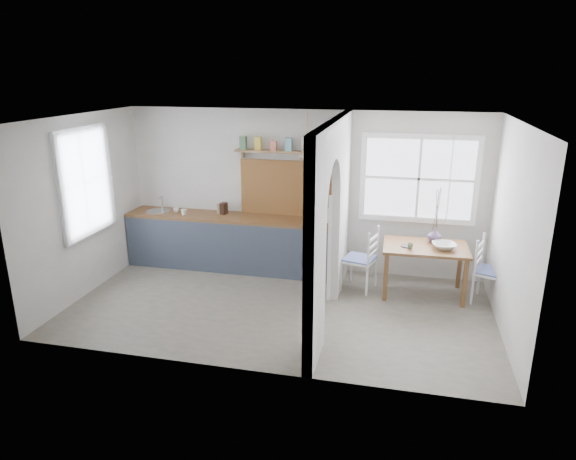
% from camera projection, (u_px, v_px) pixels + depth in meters
% --- Properties ---
extents(floor, '(5.80, 3.20, 0.01)m').
position_uv_depth(floor, '(279.00, 307.00, 7.18)').
color(floor, gray).
rests_on(floor, ground).
extents(ceiling, '(5.80, 3.20, 0.01)m').
position_uv_depth(ceiling, '(278.00, 119.00, 6.40)').
color(ceiling, beige).
rests_on(ceiling, walls).
extents(walls, '(5.81, 3.21, 2.60)m').
position_uv_depth(walls, '(279.00, 218.00, 6.79)').
color(walls, beige).
rests_on(walls, floor).
extents(partition, '(0.12, 3.20, 2.60)m').
position_uv_depth(partition, '(332.00, 209.00, 6.65)').
color(partition, beige).
rests_on(partition, floor).
extents(kitchen_window, '(0.10, 1.16, 1.50)m').
position_uv_depth(kitchen_window, '(83.00, 182.00, 7.30)').
color(kitchen_window, white).
rests_on(kitchen_window, walls).
extents(nook_window, '(1.76, 0.10, 1.30)m').
position_uv_depth(nook_window, '(419.00, 179.00, 7.77)').
color(nook_window, white).
rests_on(nook_window, walls).
extents(counter, '(3.50, 0.60, 0.90)m').
position_uv_depth(counter, '(232.00, 241.00, 8.52)').
color(counter, brown).
rests_on(counter, floor).
extents(sink, '(0.40, 0.40, 0.02)m').
position_uv_depth(sink, '(158.00, 212.00, 8.64)').
color(sink, '#B3B7BD').
rests_on(sink, counter).
extents(backsplash, '(1.65, 0.03, 0.90)m').
position_uv_depth(backsplash, '(290.00, 188.00, 8.29)').
color(backsplash, olive).
rests_on(backsplash, walls).
extents(shelf, '(1.75, 0.20, 0.21)m').
position_uv_depth(shelf, '(289.00, 149.00, 8.01)').
color(shelf, '#AB7C4A').
rests_on(shelf, walls).
extents(pendant_lamp, '(0.26, 0.26, 0.16)m').
position_uv_depth(pendant_lamp, '(307.00, 161.00, 7.66)').
color(pendant_lamp, beige).
rests_on(pendant_lamp, ceiling).
extents(utensil_rail, '(0.02, 0.50, 0.02)m').
position_uv_depth(utensil_rail, '(334.00, 194.00, 7.45)').
color(utensil_rail, '#B3B7BD').
rests_on(utensil_rail, partition).
extents(dining_table, '(1.21, 0.82, 0.75)m').
position_uv_depth(dining_table, '(424.00, 270.00, 7.52)').
color(dining_table, brown).
rests_on(dining_table, floor).
extents(chair_left, '(0.54, 0.54, 0.97)m').
position_uv_depth(chair_left, '(359.00, 258.00, 7.67)').
color(chair_left, white).
rests_on(chair_left, floor).
extents(chair_right, '(0.56, 0.56, 0.96)m').
position_uv_depth(chair_right, '(492.00, 271.00, 7.20)').
color(chair_right, white).
rests_on(chair_right, floor).
extents(kettle, '(0.22, 0.20, 0.22)m').
position_uv_depth(kettle, '(328.00, 215.00, 8.00)').
color(kettle, white).
rests_on(kettle, counter).
extents(mug_a, '(0.12, 0.12, 0.09)m').
position_uv_depth(mug_a, '(184.00, 212.00, 8.41)').
color(mug_a, silver).
rests_on(mug_a, counter).
extents(mug_b, '(0.13, 0.13, 0.08)m').
position_uv_depth(mug_b, '(177.00, 210.00, 8.57)').
color(mug_b, silver).
rests_on(mug_b, counter).
extents(knife_block, '(0.11, 0.14, 0.19)m').
position_uv_depth(knife_block, '(224.00, 208.00, 8.45)').
color(knife_block, '#382217').
rests_on(knife_block, counter).
extents(jar, '(0.11, 0.11, 0.15)m').
position_uv_depth(jar, '(219.00, 209.00, 8.52)').
color(jar, '#827559').
rests_on(jar, counter).
extents(towel_magenta, '(0.02, 0.03, 0.61)m').
position_uv_depth(towel_magenta, '(331.00, 267.00, 7.89)').
color(towel_magenta, '#D5166C').
rests_on(towel_magenta, counter).
extents(towel_orange, '(0.02, 0.03, 0.48)m').
position_uv_depth(towel_orange, '(331.00, 269.00, 7.88)').
color(towel_orange, orange).
rests_on(towel_orange, counter).
extents(bowl, '(0.39, 0.39, 0.08)m').
position_uv_depth(bowl, '(444.00, 246.00, 7.28)').
color(bowl, silver).
rests_on(bowl, dining_table).
extents(table_cup, '(0.11, 0.11, 0.08)m').
position_uv_depth(table_cup, '(410.00, 246.00, 7.28)').
color(table_cup, '#668760').
rests_on(table_cup, dining_table).
extents(plate, '(0.20, 0.20, 0.01)m').
position_uv_depth(plate, '(406.00, 246.00, 7.38)').
color(plate, '#2B2526').
rests_on(plate, dining_table).
extents(vase, '(0.26, 0.26, 0.21)m').
position_uv_depth(vase, '(434.00, 235.00, 7.54)').
color(vase, '#563F63').
rests_on(vase, dining_table).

